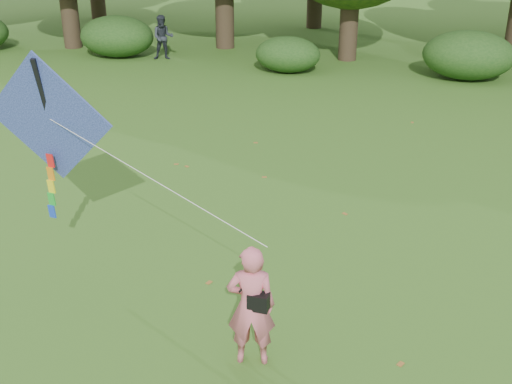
# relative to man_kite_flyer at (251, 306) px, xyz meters

# --- Properties ---
(ground) EXTENTS (100.00, 100.00, 0.00)m
(ground) POSITION_rel_man_kite_flyer_xyz_m (0.26, 0.76, -0.97)
(ground) COLOR #265114
(ground) RESTS_ON ground
(man_kite_flyer) EXTENTS (0.80, 0.63, 1.94)m
(man_kite_flyer) POSITION_rel_man_kite_flyer_xyz_m (0.00, 0.00, 0.00)
(man_kite_flyer) COLOR #D16273
(man_kite_flyer) RESTS_ON ground
(bystander_left) EXTENTS (1.13, 1.02, 1.92)m
(bystander_left) POSITION_rel_man_kite_flyer_xyz_m (-9.53, 18.60, -0.01)
(bystander_left) COLOR #252931
(bystander_left) RESTS_ON ground
(crossbody_bag) EXTENTS (0.43, 0.20, 0.74)m
(crossbody_bag) POSITION_rel_man_kite_flyer_xyz_m (0.12, -0.03, 0.13)
(crossbody_bag) COLOR black
(crossbody_bag) RESTS_ON ground
(flying_kite) EXTENTS (5.76, 2.30, 3.22)m
(flying_kite) POSITION_rel_man_kite_flyer_xyz_m (-4.24, 1.86, 1.85)
(flying_kite) COLOR #255FA2
(flying_kite) RESTS_ON ground
(shrub_band) EXTENTS (39.15, 3.22, 1.88)m
(shrub_band) POSITION_rel_man_kite_flyer_xyz_m (-0.46, 18.36, -0.12)
(shrub_band) COLOR #264919
(shrub_band) RESTS_ON ground
(fallen_leaves) EXTENTS (10.18, 12.06, 0.01)m
(fallen_leaves) POSITION_rel_man_kite_flyer_xyz_m (0.11, 6.85, -0.97)
(fallen_leaves) COLOR brown
(fallen_leaves) RESTS_ON ground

